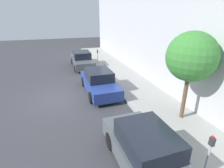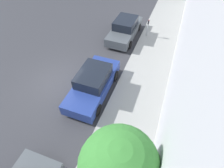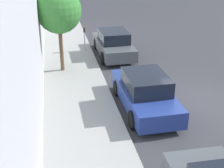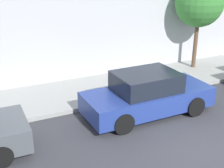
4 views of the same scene
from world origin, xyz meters
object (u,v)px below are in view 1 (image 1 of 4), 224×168
Objects in this scene: parked_sedan_second at (99,82)px; parking_meter_near at (209,152)px; parked_sedan_nearest at (148,153)px; parking_meter_far at (98,55)px; parked_sedan_third at (82,60)px; street_tree at (191,57)px.

parking_meter_near is at bearing -78.27° from parked_sedan_second.
parked_sedan_nearest is 13.94m from parking_meter_far.
parking_meter_near is at bearing -82.99° from parked_sedan_third.
parking_meter_near is at bearing -116.42° from street_tree.
parked_sedan_third is (-0.14, 6.44, 0.00)m from parked_sedan_second.
street_tree is at bearing -55.91° from parked_sedan_second.
street_tree reaches higher than parked_sedan_second.
parked_sedan_second is at bearing 101.73° from parking_meter_near.
parking_meter_near reaches higher than parking_meter_far.
parked_sedan_second is 1.07× the size of street_tree.
parked_sedan_nearest is 4.61m from street_tree.
parking_meter_far is at bearing 77.24° from parked_sedan_second.
parked_sedan_third is at bearing 97.01° from parking_meter_near.
parked_sedan_second is 6.44m from parked_sedan_third.
parking_meter_far is 0.33× the size of street_tree.
parked_sedan_third is at bearing -161.34° from parking_meter_far.
parked_sedan_third is 3.25× the size of parking_meter_far.
parked_sedan_third is 11.77m from street_tree.
street_tree reaches higher than parked_sedan_nearest.
parking_meter_near is at bearing -27.15° from parked_sedan_nearest.
parked_sedan_nearest is 1.88m from parking_meter_near.
parked_sedan_third is at bearing 91.29° from parked_sedan_second.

